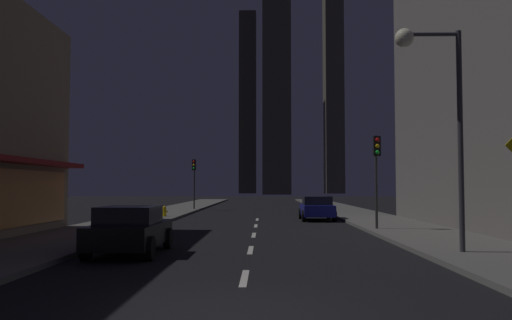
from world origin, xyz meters
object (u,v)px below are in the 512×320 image
(traffic_light_far_left, at_px, (194,173))
(car_parked_far, at_px, (317,208))
(car_parked_near, at_px, (130,230))
(fire_hydrant_far_left, at_px, (164,211))
(street_lamp_right, at_px, (431,84))
(traffic_light_near_right, at_px, (377,161))

(traffic_light_far_left, bearing_deg, car_parked_far, -54.25)
(car_parked_near, xyz_separation_m, traffic_light_far_left, (-1.90, 28.76, 2.45))
(car_parked_near, relative_size, fire_hydrant_far_left, 6.48)
(car_parked_far, xyz_separation_m, street_lamp_right, (1.78, -16.52, 4.33))
(traffic_light_far_left, bearing_deg, fire_hydrant_far_left, -92.07)
(fire_hydrant_far_left, bearing_deg, car_parked_far, -9.39)
(traffic_light_near_right, distance_m, traffic_light_far_left, 23.55)
(car_parked_far, relative_size, traffic_light_near_right, 1.01)
(street_lamp_right, bearing_deg, car_parked_near, 177.45)
(car_parked_near, height_order, street_lamp_right, street_lamp_right)
(street_lamp_right, bearing_deg, traffic_light_far_left, 110.46)
(car_parked_far, height_order, traffic_light_far_left, traffic_light_far_left)
(fire_hydrant_far_left, bearing_deg, street_lamp_right, -58.06)
(car_parked_near, distance_m, traffic_light_far_left, 28.93)
(traffic_light_far_left, bearing_deg, traffic_light_near_right, -62.16)
(car_parked_far, bearing_deg, fire_hydrant_far_left, 170.61)
(traffic_light_far_left, relative_size, street_lamp_right, 0.64)
(traffic_light_near_right, relative_size, street_lamp_right, 0.64)
(car_parked_far, xyz_separation_m, traffic_light_near_right, (1.90, -8.19, 2.45))
(car_parked_far, distance_m, traffic_light_near_right, 8.75)
(car_parked_near, height_order, traffic_light_near_right, traffic_light_near_right)
(traffic_light_near_right, bearing_deg, car_parked_near, -138.90)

